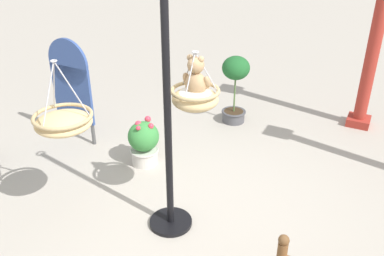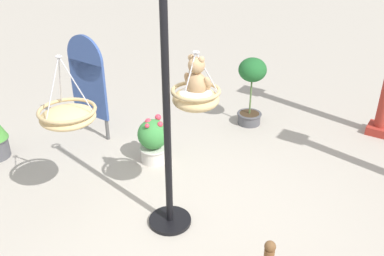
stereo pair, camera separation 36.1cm
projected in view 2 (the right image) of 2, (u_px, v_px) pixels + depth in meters
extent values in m
plane|color=#A8A093|center=(190.00, 219.00, 4.41)|extent=(40.00, 40.00, 0.00)
cylinder|color=black|center=(167.00, 116.00, 3.80)|extent=(0.07, 0.07, 2.46)
cylinder|color=black|center=(170.00, 220.00, 4.37)|extent=(0.44, 0.44, 0.04)
ellipsoid|color=tan|center=(195.00, 99.00, 3.86)|extent=(0.44, 0.44, 0.19)
torus|color=tan|center=(195.00, 91.00, 3.82)|extent=(0.46, 0.46, 0.04)
ellipsoid|color=silver|center=(195.00, 97.00, 3.85)|extent=(0.38, 0.38, 0.15)
cylinder|color=#B7B7BC|center=(207.00, 72.00, 3.73)|extent=(0.19, 0.12, 0.37)
cylinder|color=#B7B7BC|center=(190.00, 68.00, 3.82)|extent=(0.19, 0.12, 0.37)
cylinder|color=#B7B7BC|center=(189.00, 75.00, 3.66)|extent=(0.01, 0.21, 0.37)
torus|color=#B7B7BC|center=(196.00, 52.00, 3.65)|extent=(0.06, 0.06, 0.01)
ellipsoid|color=tan|center=(196.00, 84.00, 3.80)|extent=(0.20, 0.17, 0.24)
sphere|color=tan|center=(196.00, 65.00, 3.72)|extent=(0.20, 0.20, 0.15)
ellipsoid|color=tan|center=(199.00, 65.00, 3.76)|extent=(0.08, 0.07, 0.05)
sphere|color=black|center=(201.00, 64.00, 3.78)|extent=(0.02, 0.02, 0.02)
sphere|color=tan|center=(191.00, 57.00, 3.72)|extent=(0.06, 0.06, 0.06)
sphere|color=tan|center=(201.00, 60.00, 3.66)|extent=(0.06, 0.06, 0.06)
ellipsoid|color=tan|center=(188.00, 78.00, 3.86)|extent=(0.06, 0.12, 0.15)
ellipsoid|color=tan|center=(207.00, 83.00, 3.76)|extent=(0.06, 0.12, 0.15)
ellipsoid|color=tan|center=(196.00, 89.00, 3.93)|extent=(0.07, 0.14, 0.07)
ellipsoid|color=tan|center=(206.00, 91.00, 3.88)|extent=(0.07, 0.14, 0.07)
ellipsoid|color=tan|center=(68.00, 117.00, 4.04)|extent=(0.54, 0.54, 0.16)
torus|color=tan|center=(67.00, 110.00, 4.01)|extent=(0.57, 0.57, 0.04)
cylinder|color=#B7B7BC|center=(76.00, 84.00, 3.88)|extent=(0.23, 0.14, 0.54)
cylinder|color=#B7B7BC|center=(60.00, 80.00, 3.98)|extent=(0.23, 0.14, 0.54)
cylinder|color=#B7B7BC|center=(52.00, 89.00, 3.79)|extent=(0.01, 0.26, 0.54)
torus|color=#B7B7BC|center=(59.00, 56.00, 3.76)|extent=(0.06, 0.06, 0.01)
cube|color=#9E2D23|center=(379.00, 129.00, 6.07)|extent=(0.33, 0.33, 0.12)
sphere|color=brown|center=(270.00, 246.00, 3.12)|extent=(0.09, 0.09, 0.09)
cylinder|color=beige|center=(154.00, 154.00, 5.39)|extent=(0.33, 0.33, 0.20)
torus|color=#BCB7AE|center=(154.00, 148.00, 5.35)|extent=(0.37, 0.37, 0.03)
cylinder|color=#382819|center=(154.00, 148.00, 5.35)|extent=(0.29, 0.29, 0.03)
ellipsoid|color=#38843D|center=(153.00, 134.00, 5.26)|extent=(0.39, 0.39, 0.38)
sphere|color=#E0384C|center=(160.00, 124.00, 5.14)|extent=(0.07, 0.07, 0.07)
sphere|color=#E0384C|center=(158.00, 117.00, 5.27)|extent=(0.08, 0.08, 0.08)
sphere|color=#E0384C|center=(148.00, 122.00, 5.20)|extent=(0.09, 0.09, 0.09)
sphere|color=#E0384C|center=(147.00, 126.00, 5.07)|extent=(0.06, 0.06, 0.06)
cylinder|color=#4C4C51|center=(249.00, 118.00, 6.33)|extent=(0.34, 0.34, 0.17)
torus|color=#444449|center=(249.00, 114.00, 6.30)|extent=(0.37, 0.37, 0.03)
cylinder|color=#382819|center=(249.00, 114.00, 6.30)|extent=(0.30, 0.30, 0.03)
cylinder|color=#4C6B38|center=(251.00, 97.00, 6.17)|extent=(0.02, 0.02, 0.53)
ellipsoid|color=#1E5B28|center=(253.00, 70.00, 5.97)|extent=(0.41, 0.41, 0.34)
cube|color=#334C8C|center=(89.00, 90.00, 5.76)|extent=(0.64, 0.06, 0.79)
cylinder|color=#334C8C|center=(85.00, 59.00, 5.55)|extent=(0.64, 0.06, 0.64)
cylinder|color=#4C4C4C|center=(80.00, 120.00, 6.15)|extent=(0.05, 0.05, 0.30)
cylinder|color=#4C4C4C|center=(107.00, 130.00, 5.87)|extent=(0.05, 0.05, 0.30)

